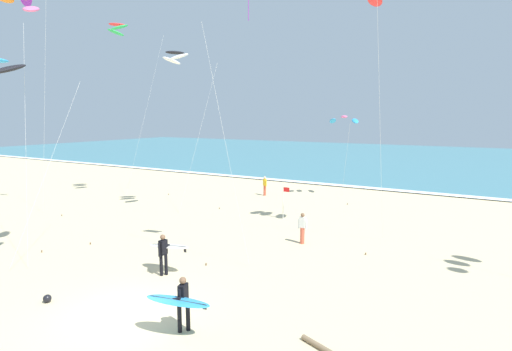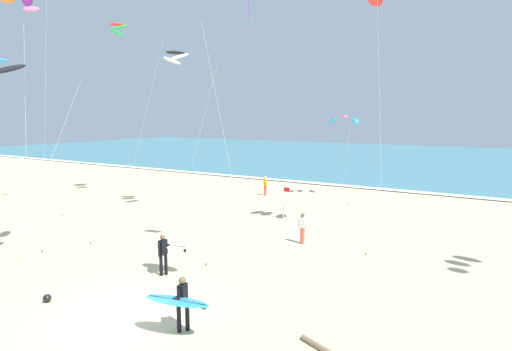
{
  "view_description": "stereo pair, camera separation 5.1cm",
  "coord_description": "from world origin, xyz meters",
  "px_view_note": "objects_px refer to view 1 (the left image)",
  "views": [
    {
      "loc": [
        9.92,
        -8.47,
        6.38
      ],
      "look_at": [
        0.62,
        7.49,
        3.68
      ],
      "focal_mm": 28.15,
      "sensor_mm": 36.0,
      "label": 1
    },
    {
      "loc": [
        9.97,
        -8.44,
        6.38
      ],
      "look_at": [
        0.62,
        7.49,
        3.68
      ],
      "focal_mm": 28.15,
      "sensor_mm": 36.0,
      "label": 2
    }
  ],
  "objects_px": {
    "bystander_white_top": "(302,228)",
    "driftwood_log": "(318,346)",
    "surfer_trailing": "(166,249)",
    "kite_arc_rose_far": "(344,120)",
    "surfer_lead": "(181,301)",
    "beach_ball": "(47,298)",
    "kite_arc_scarlet_close": "(118,29)",
    "lifeguard_flag": "(284,199)",
    "kite_arc_charcoal_low": "(175,57)",
    "bystander_yellow_top": "(265,186)",
    "kite_arc_amber_mid": "(6,5)"
  },
  "relations": [
    {
      "from": "surfer_lead",
      "to": "kite_arc_amber_mid",
      "type": "distance_m",
      "value": 13.19
    },
    {
      "from": "bystander_yellow_top",
      "to": "driftwood_log",
      "type": "xyz_separation_m",
      "value": [
        11.93,
        -18.48,
        -0.73
      ]
    },
    {
      "from": "surfer_trailing",
      "to": "beach_ball",
      "type": "height_order",
      "value": "surfer_trailing"
    },
    {
      "from": "kite_arc_scarlet_close",
      "to": "bystander_yellow_top",
      "type": "xyz_separation_m",
      "value": [
        8.88,
        6.64,
        -12.08
      ]
    },
    {
      "from": "kite_arc_charcoal_low",
      "to": "beach_ball",
      "type": "xyz_separation_m",
      "value": [
        4.77,
        -12.39,
        -10.01
      ]
    },
    {
      "from": "surfer_trailing",
      "to": "kite_arc_rose_far",
      "type": "height_order",
      "value": "kite_arc_rose_far"
    },
    {
      "from": "surfer_trailing",
      "to": "lifeguard_flag",
      "type": "xyz_separation_m",
      "value": [
        0.2,
        10.44,
        0.22
      ]
    },
    {
      "from": "surfer_trailing",
      "to": "lifeguard_flag",
      "type": "height_order",
      "value": "lifeguard_flag"
    },
    {
      "from": "driftwood_log",
      "to": "bystander_yellow_top",
      "type": "bearing_deg",
      "value": 122.86
    },
    {
      "from": "bystander_white_top",
      "to": "lifeguard_flag",
      "type": "height_order",
      "value": "lifeguard_flag"
    },
    {
      "from": "surfer_trailing",
      "to": "bystander_white_top",
      "type": "bearing_deg",
      "value": 63.63
    },
    {
      "from": "surfer_trailing",
      "to": "beach_ball",
      "type": "xyz_separation_m",
      "value": [
        -1.8,
        -4.02,
        -0.9
      ]
    },
    {
      "from": "surfer_lead",
      "to": "bystander_white_top",
      "type": "height_order",
      "value": "surfer_lead"
    },
    {
      "from": "kite_arc_amber_mid",
      "to": "driftwood_log",
      "type": "distance_m",
      "value": 16.61
    },
    {
      "from": "surfer_trailing",
      "to": "driftwood_log",
      "type": "bearing_deg",
      "value": -14.57
    },
    {
      "from": "surfer_trailing",
      "to": "kite_arc_amber_mid",
      "type": "bearing_deg",
      "value": -154.75
    },
    {
      "from": "lifeguard_flag",
      "to": "surfer_trailing",
      "type": "bearing_deg",
      "value": -91.09
    },
    {
      "from": "surfer_trailing",
      "to": "kite_arc_rose_far",
      "type": "bearing_deg",
      "value": 86.47
    },
    {
      "from": "bystander_white_top",
      "to": "driftwood_log",
      "type": "distance_m",
      "value": 9.39
    },
    {
      "from": "surfer_trailing",
      "to": "bystander_white_top",
      "type": "relative_size",
      "value": 1.25
    },
    {
      "from": "bystander_yellow_top",
      "to": "beach_ball",
      "type": "relative_size",
      "value": 5.68
    },
    {
      "from": "surfer_lead",
      "to": "bystander_yellow_top",
      "type": "bearing_deg",
      "value": 112.37
    },
    {
      "from": "bystander_yellow_top",
      "to": "lifeguard_flag",
      "type": "relative_size",
      "value": 0.76
    },
    {
      "from": "kite_arc_amber_mid",
      "to": "beach_ball",
      "type": "height_order",
      "value": "kite_arc_amber_mid"
    },
    {
      "from": "kite_arc_rose_far",
      "to": "bystander_yellow_top",
      "type": "xyz_separation_m",
      "value": [
        -5.73,
        -2.34,
        -5.36
      ]
    },
    {
      "from": "kite_arc_rose_far",
      "to": "lifeguard_flag",
      "type": "xyz_separation_m",
      "value": [
        -0.97,
        -8.46,
        -4.9
      ]
    },
    {
      "from": "kite_arc_rose_far",
      "to": "driftwood_log",
      "type": "height_order",
      "value": "kite_arc_rose_far"
    },
    {
      "from": "lifeguard_flag",
      "to": "bystander_white_top",
      "type": "bearing_deg",
      "value": -52.92
    },
    {
      "from": "surfer_trailing",
      "to": "kite_arc_rose_far",
      "type": "relative_size",
      "value": 0.31
    },
    {
      "from": "kite_arc_rose_far",
      "to": "beach_ball",
      "type": "bearing_deg",
      "value": -97.36
    },
    {
      "from": "kite_arc_amber_mid",
      "to": "lifeguard_flag",
      "type": "distance_m",
      "value": 16.99
    },
    {
      "from": "kite_arc_rose_far",
      "to": "bystander_yellow_top",
      "type": "distance_m",
      "value": 8.19
    },
    {
      "from": "bystander_white_top",
      "to": "beach_ball",
      "type": "relative_size",
      "value": 5.68
    },
    {
      "from": "surfer_trailing",
      "to": "driftwood_log",
      "type": "distance_m",
      "value": 7.68
    },
    {
      "from": "kite_arc_amber_mid",
      "to": "lifeguard_flag",
      "type": "xyz_separation_m",
      "value": [
        5.63,
        13.0,
        -9.38
      ]
    },
    {
      "from": "surfer_lead",
      "to": "beach_ball",
      "type": "relative_size",
      "value": 7.41
    },
    {
      "from": "driftwood_log",
      "to": "surfer_lead",
      "type": "bearing_deg",
      "value": -160.44
    },
    {
      "from": "surfer_lead",
      "to": "kite_arc_scarlet_close",
      "type": "bearing_deg",
      "value": 142.27
    },
    {
      "from": "kite_arc_scarlet_close",
      "to": "lifeguard_flag",
      "type": "relative_size",
      "value": 6.32
    },
    {
      "from": "kite_arc_amber_mid",
      "to": "kite_arc_charcoal_low",
      "type": "relative_size",
      "value": 1.05
    },
    {
      "from": "kite_arc_amber_mid",
      "to": "kite_arc_charcoal_low",
      "type": "distance_m",
      "value": 11.01
    },
    {
      "from": "kite_arc_rose_far",
      "to": "beach_ball",
      "type": "relative_size",
      "value": 23.22
    },
    {
      "from": "kite_arc_amber_mid",
      "to": "bystander_white_top",
      "type": "bearing_deg",
      "value": 46.26
    },
    {
      "from": "kite_arc_charcoal_low",
      "to": "lifeguard_flag",
      "type": "xyz_separation_m",
      "value": [
        6.76,
        2.07,
        -8.88
      ]
    },
    {
      "from": "surfer_lead",
      "to": "kite_arc_charcoal_low",
      "type": "distance_m",
      "value": 17.92
    },
    {
      "from": "kite_arc_scarlet_close",
      "to": "lifeguard_flag",
      "type": "xyz_separation_m",
      "value": [
        13.64,
        0.52,
        -11.62
      ]
    },
    {
      "from": "kite_arc_rose_far",
      "to": "bystander_white_top",
      "type": "xyz_separation_m",
      "value": [
        2.04,
        -12.43,
        -5.36
      ]
    },
    {
      "from": "kite_arc_charcoal_low",
      "to": "beach_ball",
      "type": "relative_size",
      "value": 37.55
    },
    {
      "from": "lifeguard_flag",
      "to": "driftwood_log",
      "type": "distance_m",
      "value": 14.34
    },
    {
      "from": "kite_arc_scarlet_close",
      "to": "bystander_white_top",
      "type": "height_order",
      "value": "kite_arc_scarlet_close"
    }
  ]
}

